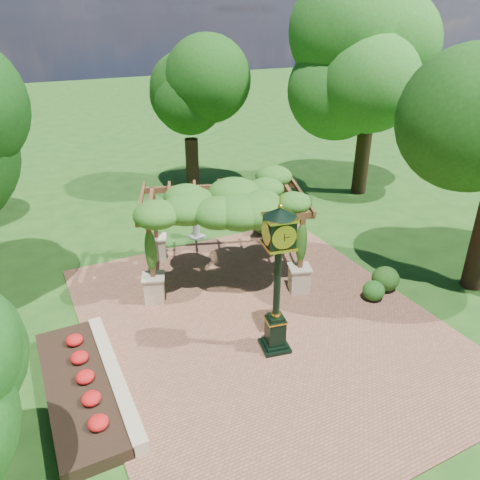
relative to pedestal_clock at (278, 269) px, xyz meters
name	(u,v)px	position (x,y,z in m)	size (l,w,h in m)	color
ground	(279,342)	(0.25, 0.18, -2.62)	(120.00, 120.00, 0.00)	#1E4714
brick_plaza	(262,323)	(0.25, 1.18, -2.60)	(10.00, 12.00, 0.04)	brown
border_wall	(115,377)	(-4.35, 0.68, -2.42)	(0.35, 5.00, 0.40)	#C6B793
flower_bed	(78,389)	(-5.25, 0.68, -2.44)	(1.50, 5.00, 0.36)	red
pedestal_clock	(278,269)	(0.00, 0.00, 0.00)	(1.00, 1.00, 4.37)	black
pergola	(223,200)	(0.47, 4.41, 0.27)	(6.43, 5.15, 3.52)	beige
sundial	(196,228)	(0.71, 7.68, -2.18)	(0.70, 0.70, 0.98)	#9A9A92
shrub_front	(374,291)	(4.15, 0.68, -2.25)	(0.73, 0.73, 0.65)	#215919
shrub_mid	(385,279)	(4.91, 0.98, -2.16)	(0.92, 0.92, 0.83)	#224D15
shrub_back	(265,224)	(3.43, 6.69, -2.15)	(0.95, 0.95, 0.86)	#2D621C
tree_north	(189,94)	(2.60, 12.81, 2.39)	(3.85, 3.85, 7.31)	#382216
tree_east_far	(374,60)	(10.35, 8.96, 3.91)	(5.03, 5.03, 9.50)	black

